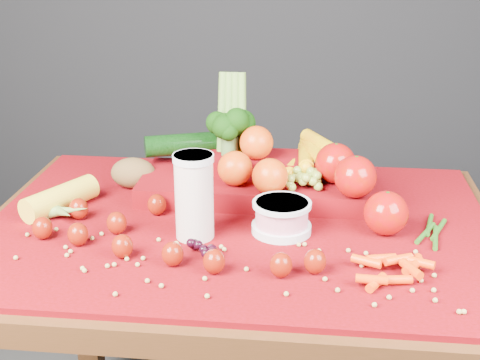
# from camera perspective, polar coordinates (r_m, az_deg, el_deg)

# --- Properties ---
(table) EXTENTS (1.10, 0.80, 0.75)m
(table) POSITION_cam_1_polar(r_m,az_deg,el_deg) (1.46, -0.09, -7.44)
(table) COLOR #38210C
(table) RESTS_ON ground
(red_cloth) EXTENTS (1.05, 0.75, 0.01)m
(red_cloth) POSITION_cam_1_polar(r_m,az_deg,el_deg) (1.41, -0.09, -3.85)
(red_cloth) COLOR maroon
(red_cloth) RESTS_ON table
(milk_glass) EXTENTS (0.08, 0.08, 0.17)m
(milk_glass) POSITION_cam_1_polar(r_m,az_deg,el_deg) (1.31, -3.94, -1.14)
(milk_glass) COLOR beige
(milk_glass) RESTS_ON red_cloth
(yogurt_bowl) EXTENTS (0.12, 0.12, 0.07)m
(yogurt_bowl) POSITION_cam_1_polar(r_m,az_deg,el_deg) (1.36, 3.58, -3.08)
(yogurt_bowl) COLOR silver
(yogurt_bowl) RESTS_ON red_cloth
(strawberry_scatter) EXTENTS (0.58, 0.28, 0.05)m
(strawberry_scatter) POSITION_cam_1_polar(r_m,az_deg,el_deg) (1.30, -7.37, -4.76)
(strawberry_scatter) COLOR maroon
(strawberry_scatter) RESTS_ON red_cloth
(dark_grape_cluster) EXTENTS (0.06, 0.05, 0.03)m
(dark_grape_cluster) POSITION_cam_1_polar(r_m,az_deg,el_deg) (1.27, -3.29, -5.87)
(dark_grape_cluster) COLOR black
(dark_grape_cluster) RESTS_ON red_cloth
(soybean_scatter) EXTENTS (0.84, 0.24, 0.01)m
(soybean_scatter) POSITION_cam_1_polar(r_m,az_deg,el_deg) (1.23, -1.14, -7.35)
(soybean_scatter) COLOR tan
(soybean_scatter) RESTS_ON red_cloth
(corn_ear) EXTENTS (0.24, 0.26, 0.06)m
(corn_ear) POSITION_cam_1_polar(r_m,az_deg,el_deg) (1.48, -15.17, -2.26)
(corn_ear) COLOR yellow
(corn_ear) RESTS_ON red_cloth
(potato) EXTENTS (0.11, 0.08, 0.07)m
(potato) POSITION_cam_1_polar(r_m,az_deg,el_deg) (1.60, -9.09, 0.60)
(potato) COLOR brown
(potato) RESTS_ON red_cloth
(baby_carrot_pile) EXTENTS (0.17, 0.18, 0.03)m
(baby_carrot_pile) POSITION_cam_1_polar(r_m,az_deg,el_deg) (1.22, 13.16, -7.49)
(baby_carrot_pile) COLOR #EF3E08
(baby_carrot_pile) RESTS_ON red_cloth
(green_bean_pile) EXTENTS (0.14, 0.12, 0.01)m
(green_bean_pile) POSITION_cam_1_polar(r_m,az_deg,el_deg) (1.41, 16.12, -4.23)
(green_bean_pile) COLOR #245A14
(green_bean_pile) RESTS_ON red_cloth
(produce_mound) EXTENTS (0.60, 0.37, 0.27)m
(produce_mound) POSITION_cam_1_polar(r_m,az_deg,el_deg) (1.52, 2.59, 0.74)
(produce_mound) COLOR maroon
(produce_mound) RESTS_ON red_cloth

